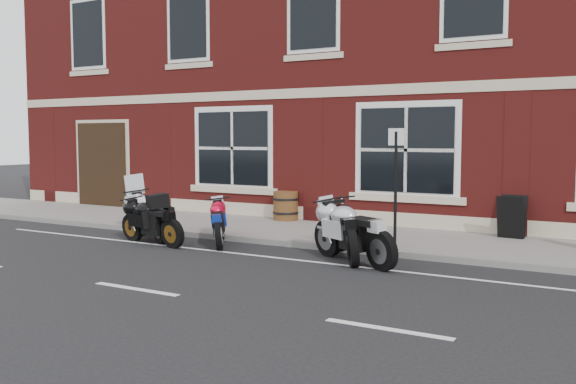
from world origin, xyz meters
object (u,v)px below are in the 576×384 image
at_px(moto_sport_silver, 353,230).
at_px(moto_naked_black, 348,228).
at_px(barrel_planter, 286,206).
at_px(a_board_sign, 512,217).
at_px(moto_touring_silver, 149,213).
at_px(moto_sport_black, 152,220).
at_px(moto_sport_red, 221,221).
at_px(parking_sign, 396,179).

relative_size(moto_sport_silver, moto_naked_black, 1.05).
distance_m(moto_sport_silver, moto_naked_black, 0.43).
bearing_deg(barrel_planter, a_board_sign, -1.64).
relative_size(moto_touring_silver, moto_sport_black, 0.99).
distance_m(moto_sport_black, barrel_planter, 4.19).
bearing_deg(moto_sport_red, moto_touring_silver, 150.20).
height_order(moto_sport_red, parking_sign, parking_sign).
bearing_deg(parking_sign, moto_touring_silver, -163.84).
bearing_deg(a_board_sign, moto_naked_black, -122.18).
relative_size(moto_sport_silver, barrel_planter, 2.79).
relative_size(moto_touring_silver, moto_naked_black, 0.99).
xyz_separation_m(a_board_sign, parking_sign, (-1.75, -2.33, 0.88)).
distance_m(moto_naked_black, parking_sign, 1.42).
bearing_deg(barrel_planter, moto_naked_black, -45.49).
relative_size(moto_touring_silver, a_board_sign, 2.13).
bearing_deg(moto_naked_black, moto_touring_silver, 149.08).
relative_size(a_board_sign, barrel_planter, 1.23).
relative_size(moto_touring_silver, moto_sport_red, 1.17).
xyz_separation_m(moto_touring_silver, moto_naked_black, (4.84, 0.12, 0.00)).
bearing_deg(moto_sport_red, a_board_sign, -2.93).
bearing_deg(moto_sport_black, barrel_planter, -1.51).
xyz_separation_m(moto_sport_red, barrel_planter, (-0.42, 3.41, -0.01)).
distance_m(moto_naked_black, barrel_planter, 4.84).
bearing_deg(moto_naked_black, moto_sport_red, 146.97).
height_order(moto_sport_silver, a_board_sign, a_board_sign).
bearing_deg(moto_touring_silver, barrel_planter, 7.60).
height_order(moto_touring_silver, moto_naked_black, moto_touring_silver).
relative_size(moto_sport_black, a_board_sign, 2.15).
distance_m(a_board_sign, barrel_planter, 5.70).
xyz_separation_m(moto_sport_black, parking_sign, (4.85, 1.60, 0.95)).
bearing_deg(moto_sport_silver, moto_touring_silver, 115.81).
bearing_deg(moto_sport_silver, moto_naked_black, 64.86).
bearing_deg(a_board_sign, moto_sport_silver, -116.58).
distance_m(moto_touring_silver, moto_naked_black, 4.84).
relative_size(moto_sport_red, moto_sport_black, 0.84).
bearing_deg(moto_sport_black, moto_sport_silver, -75.34).
xyz_separation_m(moto_touring_silver, barrel_planter, (1.45, 3.57, -0.09)).
height_order(moto_touring_silver, moto_sport_red, moto_touring_silver).
xyz_separation_m(moto_sport_red, moto_sport_silver, (3.23, -0.38, 0.09)).
xyz_separation_m(moto_sport_black, moto_sport_silver, (4.54, 0.30, 0.08)).
bearing_deg(a_board_sign, moto_sport_black, -146.29).
bearing_deg(a_board_sign, barrel_planter, -178.73).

